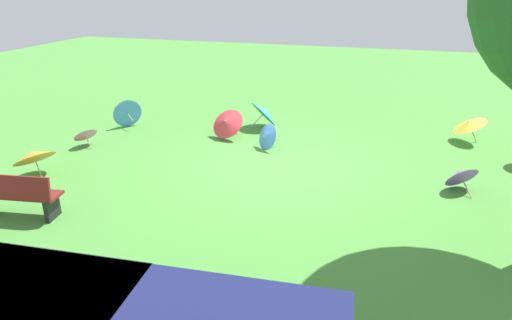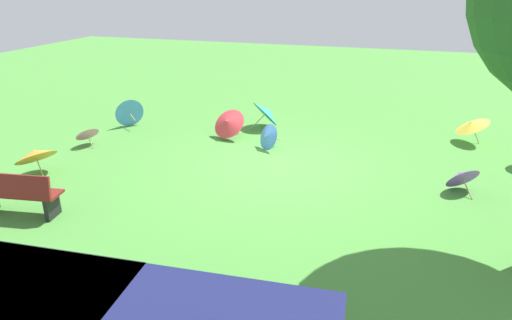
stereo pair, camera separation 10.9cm
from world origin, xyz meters
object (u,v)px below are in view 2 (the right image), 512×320
(parasol_yellow_2, at_px, (472,125))
(parasol_blue_0, at_px, (129,112))
(parasol_orange_0, at_px, (35,154))
(park_bench, at_px, (15,193))
(parasol_purple_0, at_px, (461,176))
(parasol_blue_1, at_px, (267,137))
(parasol_pink_0, at_px, (87,133))
(parasol_teal_0, at_px, (267,112))
(parasol_red_0, at_px, (228,122))

(parasol_yellow_2, bearing_deg, parasol_blue_0, 8.54)
(parasol_blue_0, relative_size, parasol_orange_0, 0.71)
(park_bench, height_order, parasol_purple_0, park_bench)
(park_bench, xyz_separation_m, parasol_purple_0, (-7.85, -3.63, -0.12))
(park_bench, xyz_separation_m, parasol_blue_1, (-3.37, -4.76, -0.12))
(park_bench, relative_size, parasol_purple_0, 1.88)
(parasol_orange_0, relative_size, parasol_blue_1, 1.59)
(parasol_blue_0, distance_m, parasol_purple_0, 9.11)
(parasol_blue_0, xyz_separation_m, parasol_pink_0, (0.11, 1.82, -0.08))
(parasol_blue_0, relative_size, parasol_purple_0, 0.98)
(parasol_pink_0, distance_m, parasol_teal_0, 4.98)
(parasol_orange_0, distance_m, parasol_teal_0, 6.23)
(parasol_blue_1, distance_m, parasol_yellow_2, 5.43)
(parasol_blue_0, distance_m, parasol_yellow_2, 9.55)
(parasol_blue_1, height_order, parasol_red_0, parasol_red_0)
(parasol_orange_0, relative_size, parasol_red_0, 1.14)
(park_bench, xyz_separation_m, parasol_orange_0, (1.03, -1.63, 0.04))
(parasol_blue_0, xyz_separation_m, parasol_purple_0, (-8.93, 1.81, -0.09))
(park_bench, bearing_deg, parasol_blue_0, -78.82)
(parasol_orange_0, distance_m, parasol_purple_0, 9.10)
(parasol_pink_0, relative_size, parasol_purple_0, 0.90)
(parasol_teal_0, xyz_separation_m, parasol_yellow_2, (-5.50, -0.36, 0.04))
(parasol_blue_0, bearing_deg, parasol_yellow_2, -171.46)
(park_bench, bearing_deg, parasol_red_0, -112.22)
(parasol_blue_0, xyz_separation_m, parasol_orange_0, (-0.05, 3.81, 0.08))
(parasol_red_0, xyz_separation_m, parasol_purple_0, (-5.72, 1.60, -0.13))
(parasol_pink_0, bearing_deg, parasol_purple_0, -179.94)
(parasol_blue_0, height_order, parasol_pink_0, parasol_blue_0)
(parasol_teal_0, height_order, parasol_yellow_2, parasol_teal_0)
(park_bench, relative_size, parasol_teal_0, 1.35)
(parasol_blue_1, bearing_deg, parasol_red_0, -20.76)
(parasol_blue_1, height_order, parasol_pink_0, parasol_blue_1)
(parasol_blue_0, relative_size, parasol_red_0, 0.81)
(parasol_blue_0, relative_size, parasol_teal_0, 0.70)
(park_bench, distance_m, parasol_orange_0, 1.93)
(parasol_teal_0, bearing_deg, parasol_red_0, 59.89)
(parasol_purple_0, bearing_deg, parasol_orange_0, 12.66)
(parasol_red_0, height_order, parasol_yellow_2, parasol_red_0)
(parasol_blue_0, relative_size, parasol_pink_0, 1.09)
(parasol_blue_0, height_order, parasol_purple_0, parasol_blue_0)
(parasol_blue_1, bearing_deg, parasol_blue_0, -8.72)
(parasol_red_0, bearing_deg, parasol_orange_0, 48.66)
(parasol_blue_0, bearing_deg, parasol_purple_0, 168.52)
(parasol_orange_0, bearing_deg, park_bench, 122.10)
(parasol_orange_0, height_order, parasol_teal_0, parasol_teal_0)
(parasol_blue_1, xyz_separation_m, parasol_red_0, (1.23, -0.47, 0.13))
(parasol_blue_1, relative_size, parasol_pink_0, 0.96)
(parasol_purple_0, bearing_deg, parasol_red_0, -15.62)
(park_bench, xyz_separation_m, parasol_blue_0, (1.08, -5.44, -0.04))
(park_bench, bearing_deg, parasol_teal_0, -113.84)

